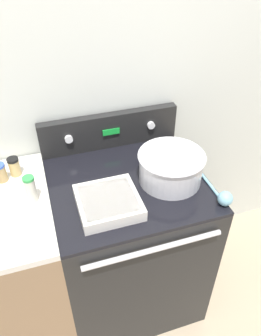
# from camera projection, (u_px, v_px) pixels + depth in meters

# --- Properties ---
(kitchen_wall) EXTENTS (8.00, 0.05, 2.50)m
(kitchen_wall) POSITION_uv_depth(u_px,v_px,m) (104.00, 81.00, 1.62)
(kitchen_wall) COLOR silver
(kitchen_wall) RESTS_ON ground_plane
(stove_range) EXTENTS (0.74, 0.71, 0.90)m
(stove_range) POSITION_uv_depth(u_px,v_px,m) (128.00, 242.00, 1.83)
(stove_range) COLOR black
(stove_range) RESTS_ON ground_plane
(control_panel) EXTENTS (0.74, 0.07, 0.19)m
(control_panel) POSITION_uv_depth(u_px,v_px,m) (110.00, 130.00, 1.73)
(control_panel) COLOR black
(control_panel) RESTS_ON stove_range
(side_counter) EXTENTS (0.54, 0.68, 0.92)m
(side_counter) POSITION_uv_depth(u_px,v_px,m) (9.00, 272.00, 1.67)
(side_counter) COLOR #896B4C
(side_counter) RESTS_ON ground_plane
(mixing_bowl) EXTENTS (0.31, 0.31, 0.15)m
(mixing_bowl) POSITION_uv_depth(u_px,v_px,m) (171.00, 166.00, 1.51)
(mixing_bowl) COLOR silver
(mixing_bowl) RESTS_ON stove_range
(casserole_dish) EXTENTS (0.26, 0.26, 0.05)m
(casserole_dish) POSITION_uv_depth(u_px,v_px,m) (108.00, 202.00, 1.39)
(casserole_dish) COLOR silver
(casserole_dish) RESTS_ON stove_range
(ladle) EXTENTS (0.07, 0.29, 0.07)m
(ladle) POSITION_uv_depth(u_px,v_px,m) (223.00, 196.00, 1.42)
(ladle) COLOR #7AB2C6
(ladle) RESTS_ON stove_range
(spice_jar_green_cap) EXTENTS (0.05, 0.05, 0.13)m
(spice_jar_green_cap) POSITION_uv_depth(u_px,v_px,m) (31.00, 189.00, 1.39)
(spice_jar_green_cap) COLOR beige
(spice_jar_green_cap) RESTS_ON side_counter
(spice_jar_black_cap) EXTENTS (0.05, 0.05, 0.09)m
(spice_jar_black_cap) POSITION_uv_depth(u_px,v_px,m) (14.00, 167.00, 1.54)
(spice_jar_black_cap) COLOR tan
(spice_jar_black_cap) RESTS_ON side_counter
(spice_jar_blue_cap) EXTENTS (0.05, 0.05, 0.09)m
(spice_jar_blue_cap) POSITION_uv_depth(u_px,v_px,m) (1.00, 172.00, 1.51)
(spice_jar_blue_cap) COLOR tan
(spice_jar_blue_cap) RESTS_ON side_counter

